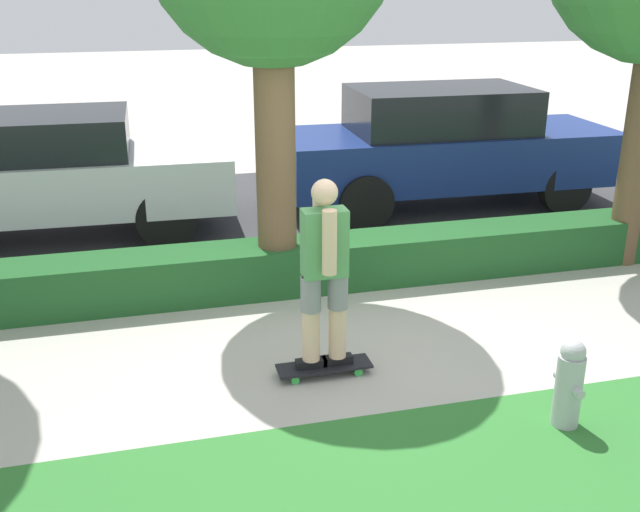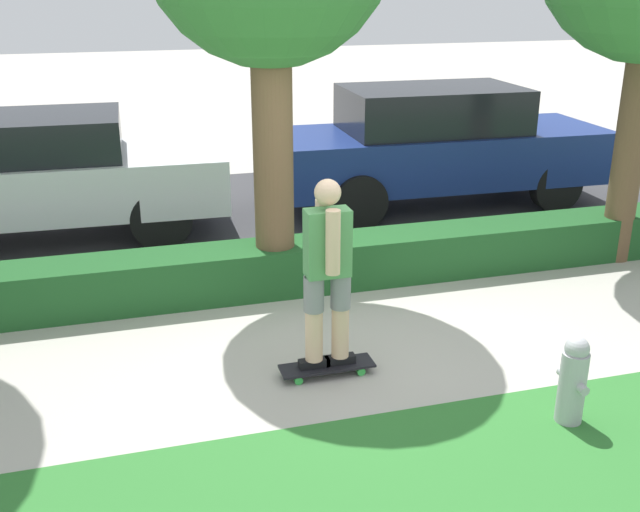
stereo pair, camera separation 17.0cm
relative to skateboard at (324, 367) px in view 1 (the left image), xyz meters
name	(u,v)px [view 1 (the left image)]	position (x,y,z in m)	size (l,w,h in m)	color
ground_plane	(351,354)	(0.32, 0.29, -0.07)	(60.00, 60.00, 0.00)	#ADA89E
street_asphalt	(265,216)	(0.32, 4.49, -0.07)	(15.99, 5.00, 0.01)	#38383A
hedge_row	(308,265)	(0.32, 1.89, 0.18)	(15.99, 0.60, 0.52)	#1E5123
skateboard	(324,367)	(0.00, 0.00, 0.00)	(0.80, 0.24, 0.09)	black
skater_person	(324,270)	(0.00, 0.00, 0.88)	(0.49, 0.41, 1.61)	black
parked_car_front	(42,172)	(-2.54, 4.40, 0.77)	(4.67, 1.92, 1.58)	silver
parked_car_middle	(445,145)	(2.95, 4.42, 0.82)	(4.80, 1.86, 1.71)	navy
fire_hydrant	(569,383)	(1.56, -1.18, 0.28)	(0.20, 0.32, 0.71)	#ADADB2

